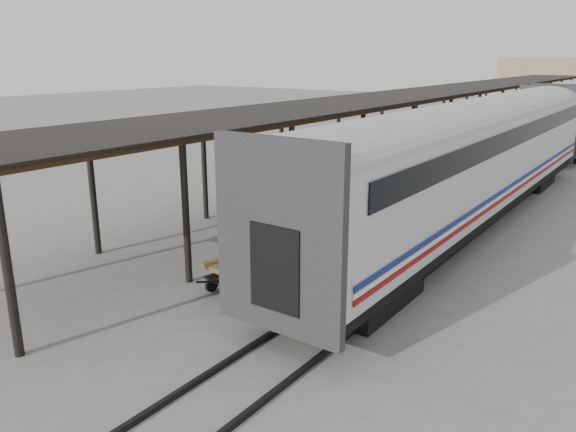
{
  "coord_description": "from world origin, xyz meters",
  "views": [
    {
      "loc": [
        9.48,
        -12.33,
        6.11
      ],
      "look_at": [
        0.46,
        0.26,
        1.7
      ],
      "focal_mm": 35.0,
      "sensor_mm": 36.0,
      "label": 1
    }
  ],
  "objects_px": {
    "luggage_tug": "(390,164)",
    "pedestrian": "(445,153)",
    "porter": "(241,235)",
    "baggage_cart": "(250,265)"
  },
  "relations": [
    {
      "from": "luggage_tug",
      "to": "pedestrian",
      "type": "distance_m",
      "value": 3.89
    },
    {
      "from": "porter",
      "to": "pedestrian",
      "type": "height_order",
      "value": "porter"
    },
    {
      "from": "porter",
      "to": "pedestrian",
      "type": "relative_size",
      "value": 0.96
    },
    {
      "from": "baggage_cart",
      "to": "porter",
      "type": "relative_size",
      "value": 1.49
    },
    {
      "from": "pedestrian",
      "to": "baggage_cart",
      "type": "bearing_deg",
      "value": 102.59
    },
    {
      "from": "porter",
      "to": "pedestrian",
      "type": "bearing_deg",
      "value": 23.62
    },
    {
      "from": "luggage_tug",
      "to": "porter",
      "type": "bearing_deg",
      "value": -74.62
    },
    {
      "from": "luggage_tug",
      "to": "porter",
      "type": "distance_m",
      "value": 16.96
    },
    {
      "from": "luggage_tug",
      "to": "pedestrian",
      "type": "height_order",
      "value": "pedestrian"
    },
    {
      "from": "luggage_tug",
      "to": "porter",
      "type": "relative_size",
      "value": 0.94
    }
  ]
}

